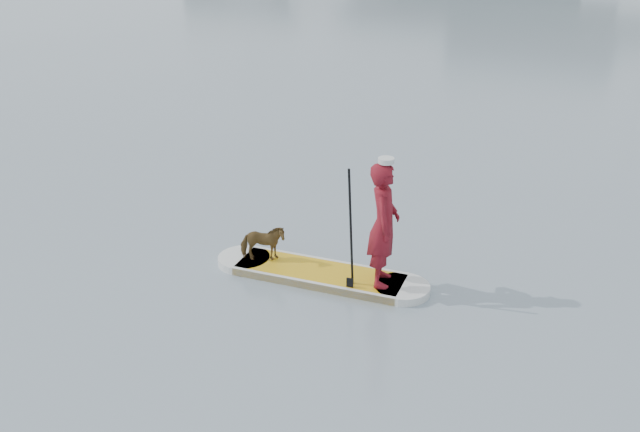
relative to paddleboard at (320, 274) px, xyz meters
The scene contains 6 objects.
ground 2.04m from the paddleboard, 95.43° to the left, with size 140.00×140.00×0.00m, color slate.
paddleboard is the anchor object (origin of this frame).
paddler 1.35m from the paddleboard, ahead, with size 0.66×0.43×1.80m, color maroon.
white_cap 2.12m from the paddleboard, ahead, with size 0.22×0.22×0.07m, color silver.
dog 0.99m from the paddleboard, behind, with size 0.31×0.68×0.57m, color brown.
paddle 0.98m from the paddleboard, 20.20° to the right, with size 0.10×0.30×2.00m.
Camera 1 is at (4.70, -10.12, 5.14)m, focal length 40.00 mm.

